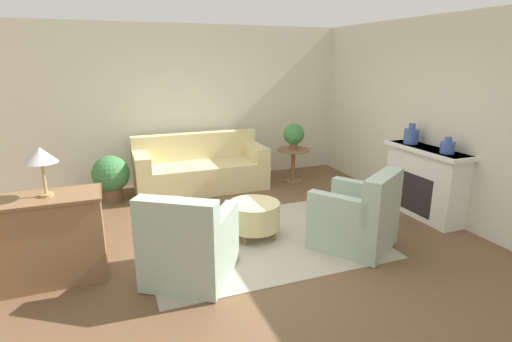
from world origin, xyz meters
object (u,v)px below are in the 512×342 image
object	(u,v)px
couch	(200,170)
potted_plant_on_side_table	(294,135)
ottoman_table	(254,215)
dresser	(53,237)
table_lamp	(41,157)
armchair_right	(358,219)
armchair_left	(189,247)
side_table	(293,159)
vase_mantel_near	(411,136)
potted_plant_floor	(111,176)
vase_mantel_far	(448,147)

from	to	relation	value
couch	potted_plant_on_side_table	world-z (taller)	potted_plant_on_side_table
ottoman_table	dresser	bearing A→B (deg)	-174.64
potted_plant_on_side_table	table_lamp	size ratio (longest dim) A/B	0.93
armchair_right	ottoman_table	distance (m)	1.28
armchair_left	ottoman_table	size ratio (longest dim) A/B	1.76
couch	armchair_left	xyz separation A→B (m)	(-0.82, -2.92, 0.03)
side_table	vase_mantel_near	bearing A→B (deg)	-61.27
couch	table_lamp	distance (m)	3.34
side_table	vase_mantel_near	world-z (taller)	vase_mantel_near
table_lamp	vase_mantel_near	bearing A→B (deg)	4.29
armchair_right	potted_plant_floor	size ratio (longest dim) A/B	1.58
couch	vase_mantel_far	bearing A→B (deg)	-45.44
dresser	vase_mantel_far	bearing A→B (deg)	-3.81
potted_plant_on_side_table	potted_plant_floor	xyz separation A→B (m)	(-3.17, 0.14, -0.47)
ottoman_table	armchair_left	bearing A→B (deg)	-143.92
armchair_right	side_table	world-z (taller)	armchair_right
armchair_left	side_table	world-z (taller)	armchair_left
armchair_left	vase_mantel_far	distance (m)	3.59
vase_mantel_far	dresser	bearing A→B (deg)	176.19
side_table	dresser	bearing A→B (deg)	-149.95
dresser	potted_plant_floor	bearing A→B (deg)	75.07
vase_mantel_near	armchair_left	bearing A→B (deg)	-166.15
armchair_left	potted_plant_on_side_table	xyz separation A→B (m)	(2.51, 2.70, 0.52)
potted_plant_on_side_table	side_table	bearing A→B (deg)	-116.57
couch	side_table	distance (m)	1.71
couch	potted_plant_floor	xyz separation A→B (m)	(-1.48, -0.09, 0.07)
dresser	armchair_right	bearing A→B (deg)	-8.65
dresser	table_lamp	bearing A→B (deg)	0.00
potted_plant_on_side_table	armchair_left	bearing A→B (deg)	-132.90
armchair_right	potted_plant_on_side_table	world-z (taller)	potted_plant_on_side_table
couch	ottoman_table	world-z (taller)	couch
side_table	vase_mantel_far	bearing A→B (deg)	-68.20
potted_plant_floor	side_table	bearing A→B (deg)	-2.54
vase_mantel_far	armchair_left	bearing A→B (deg)	-176.95
vase_mantel_far	potted_plant_floor	world-z (taller)	vase_mantel_far
couch	armchair_right	bearing A→B (deg)	-67.15
couch	armchair_left	world-z (taller)	armchair_left
ottoman_table	dresser	distance (m)	2.28
armchair_left	vase_mantel_near	size ratio (longest dim) A/B	3.87
armchair_left	potted_plant_floor	world-z (taller)	armchair_left
armchair_right	table_lamp	bearing A→B (deg)	171.35
potted_plant_floor	dresser	bearing A→B (deg)	-104.93
ottoman_table	table_lamp	bearing A→B (deg)	-174.64
potted_plant_on_side_table	potted_plant_floor	bearing A→B (deg)	177.46
dresser	vase_mantel_near	world-z (taller)	vase_mantel_near
armchair_left	side_table	bearing A→B (deg)	47.10
ottoman_table	dresser	size ratio (longest dim) A/B	0.65
vase_mantel_near	potted_plant_on_side_table	xyz separation A→B (m)	(-1.00, 1.83, -0.24)
side_table	table_lamp	size ratio (longest dim) A/B	1.26
ottoman_table	vase_mantel_near	xyz separation A→B (m)	(2.52, 0.15, 0.83)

